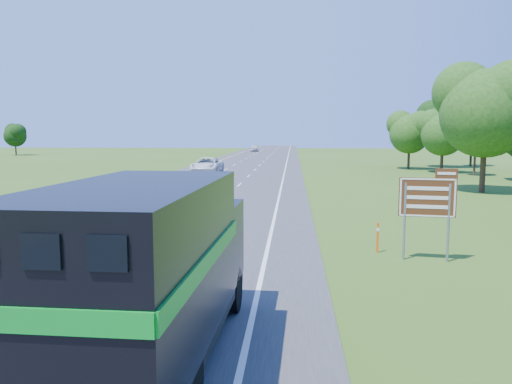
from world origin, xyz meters
TOP-DOWN VIEW (x-y plane):
  - road at (0.00, 50.00)m, footprint 15.00×260.00m
  - lane_markings at (0.00, 50.00)m, footprint 11.15×260.00m
  - horse_truck at (3.82, 3.95)m, footprint 2.77×8.16m
  - white_suv at (-3.11, 50.31)m, footprint 3.10×6.43m
  - far_car at (-3.09, 119.02)m, footprint 2.24×4.96m
  - exit_sign at (11.15, 12.76)m, footprint 1.91×0.36m
  - delineator at (9.64, 13.86)m, footprint 0.09×0.05m

SIDE VIEW (x-z plane):
  - road at x=0.00m, z-range 0.00..0.04m
  - lane_markings at x=0.00m, z-range 0.04..0.05m
  - delineator at x=9.64m, z-range 0.04..1.18m
  - far_car at x=-3.09m, z-range 0.04..1.69m
  - white_suv at x=-3.11m, z-range 0.04..1.80m
  - horse_truck at x=3.82m, z-range 0.16..3.74m
  - exit_sign at x=11.15m, z-range 0.49..3.74m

